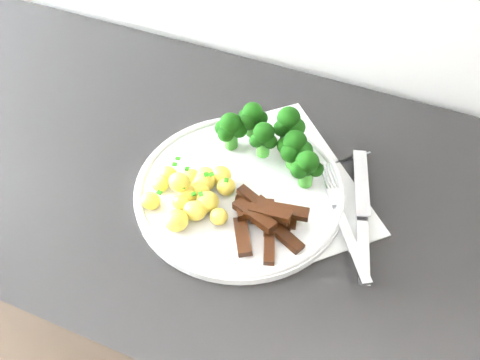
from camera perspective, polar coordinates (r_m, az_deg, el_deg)
counter at (r=1.18m, az=3.51°, el=-16.31°), size 2.36×0.59×0.89m
recipe_paper at (r=0.83m, az=3.92°, el=-0.10°), size 0.36×0.36×0.00m
plate at (r=0.81m, az=-0.00°, el=-1.00°), size 0.31×0.31×0.02m
broccoli at (r=0.82m, az=3.49°, el=4.54°), size 0.18×0.11×0.08m
potatoes at (r=0.78m, az=-4.78°, el=-1.32°), size 0.13×0.13×0.05m
beef_strips at (r=0.76m, az=2.72°, el=-3.89°), size 0.12×0.11×0.03m
fork at (r=0.77m, az=10.76°, el=-4.50°), size 0.12×0.18×0.02m
knife at (r=0.78m, az=12.52°, el=-4.98°), size 0.08×0.23×0.03m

